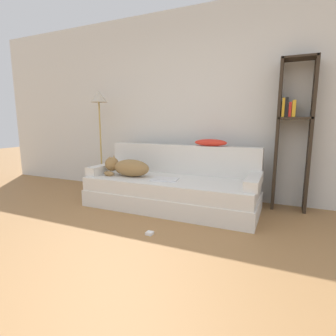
# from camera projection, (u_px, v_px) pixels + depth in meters

# --- Properties ---
(ground_plane) EXTENTS (20.00, 20.00, 0.00)m
(ground_plane) POSITION_uv_depth(u_px,v_px,m) (81.00, 302.00, 1.63)
(ground_plane) COLOR #9E7042
(wall_back) EXTENTS (8.03, 0.06, 2.70)m
(wall_back) POSITION_uv_depth(u_px,v_px,m) (206.00, 105.00, 3.79)
(wall_back) COLOR silver
(wall_back) RESTS_ON ground_plane
(couch) EXTENTS (2.20, 0.89, 0.39)m
(couch) POSITION_uv_depth(u_px,v_px,m) (171.00, 193.00, 3.42)
(couch) COLOR silver
(couch) RESTS_ON ground_plane
(couch_backrest) EXTENTS (2.16, 0.15, 0.40)m
(couch_backrest) POSITION_uv_depth(u_px,v_px,m) (182.00, 159.00, 3.69)
(couch_backrest) COLOR silver
(couch_backrest) RESTS_ON couch
(couch_arm_left) EXTENTS (0.15, 0.70, 0.12)m
(couch_arm_left) POSITION_uv_depth(u_px,v_px,m) (106.00, 168.00, 3.79)
(couch_arm_left) COLOR silver
(couch_arm_left) RESTS_ON couch
(couch_arm_right) EXTENTS (0.15, 0.70, 0.12)m
(couch_arm_right) POSITION_uv_depth(u_px,v_px,m) (254.00, 181.00, 2.96)
(couch_arm_right) COLOR silver
(couch_arm_right) RESTS_ON couch
(dog) EXTENTS (0.67, 0.27, 0.26)m
(dog) POSITION_uv_depth(u_px,v_px,m) (127.00, 167.00, 3.52)
(dog) COLOR olive
(dog) RESTS_ON couch
(laptop) EXTENTS (0.36, 0.28, 0.02)m
(laptop) POSITION_uv_depth(u_px,v_px,m) (165.00, 179.00, 3.29)
(laptop) COLOR silver
(laptop) RESTS_ON couch
(throw_pillow) EXTENTS (0.44, 0.16, 0.09)m
(throw_pillow) POSITION_uv_depth(u_px,v_px,m) (211.00, 143.00, 3.49)
(throw_pillow) COLOR red
(throw_pillow) RESTS_ON couch_backrest
(bookshelf) EXTENTS (0.41, 0.26, 1.86)m
(bookshelf) POSITION_uv_depth(u_px,v_px,m) (293.00, 128.00, 3.21)
(bookshelf) COLOR #2D2319
(bookshelf) RESTS_ON ground_plane
(floor_lamp) EXTENTS (0.26, 0.26, 1.58)m
(floor_lamp) POSITION_uv_depth(u_px,v_px,m) (99.00, 109.00, 4.10)
(floor_lamp) COLOR tan
(floor_lamp) RESTS_ON ground_plane
(power_adapter) EXTENTS (0.07, 0.07, 0.03)m
(power_adapter) POSITION_uv_depth(u_px,v_px,m) (150.00, 233.00, 2.60)
(power_adapter) COLOR white
(power_adapter) RESTS_ON ground_plane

